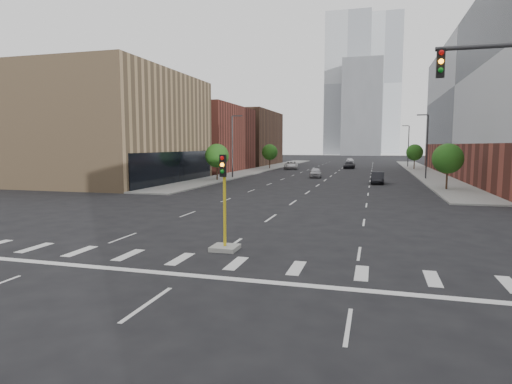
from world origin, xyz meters
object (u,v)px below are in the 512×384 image
at_px(car_far_left, 291,165).
at_px(car_deep_right, 349,165).
at_px(car_near_left, 316,173).
at_px(car_distant, 350,161).
at_px(median_traffic_signal, 225,229).
at_px(car_mid_right, 378,178).

distance_m(car_far_left, car_deep_right, 12.14).
height_order(car_near_left, car_distant, car_distant).
bearing_deg(car_far_left, car_distant, 59.03).
relative_size(median_traffic_signal, car_mid_right, 0.99).
distance_m(car_near_left, car_distant, 47.00).
bearing_deg(car_near_left, car_distant, 79.66).
bearing_deg(car_far_left, median_traffic_signal, -91.08).
xyz_separation_m(car_mid_right, car_distant, (-6.49, 55.19, 0.09)).
relative_size(car_near_left, car_far_left, 0.75).
distance_m(car_mid_right, car_deep_right, 34.57).
bearing_deg(car_near_left, car_mid_right, -50.31).
height_order(car_near_left, car_deep_right, car_deep_right).
bearing_deg(car_mid_right, car_far_left, 120.22).
distance_m(car_far_left, car_distant, 27.60).
height_order(car_near_left, car_far_left, car_far_left).
bearing_deg(car_deep_right, median_traffic_signal, -89.55).
bearing_deg(car_near_left, car_far_left, 102.66).
bearing_deg(car_near_left, car_deep_right, 74.98).
xyz_separation_m(median_traffic_signal, car_far_left, (-9.73, 66.93, -0.18)).
relative_size(car_far_left, car_deep_right, 1.12).
xyz_separation_m(car_mid_right, car_deep_right, (-5.43, 34.14, 0.01)).
height_order(car_mid_right, car_deep_right, car_deep_right).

